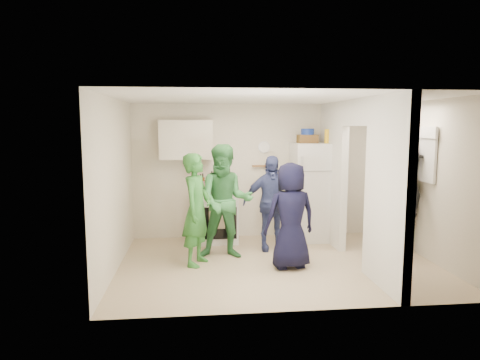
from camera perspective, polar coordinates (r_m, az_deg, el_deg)
name	(u,v)px	position (r m, az deg, el deg)	size (l,w,h in m)	color
floor	(278,263)	(6.72, 5.03, -11.02)	(4.80, 4.80, 0.00)	tan
wall_back	(261,171)	(8.10, 2.84, 1.21)	(4.80, 4.80, 0.00)	silver
wall_front	(308,203)	(4.80, 9.05, -3.09)	(4.80, 4.80, 0.00)	silver
wall_left	(115,185)	(6.42, -16.36, -0.67)	(3.40, 3.40, 0.00)	silver
wall_right	(430,181)	(7.29, 24.01, -0.09)	(3.40, 3.40, 0.00)	silver
ceiling	(279,98)	(6.39, 5.28, 10.79)	(4.80, 4.80, 0.00)	white
partition_pier_back	(333,174)	(7.80, 12.28, 0.82)	(0.12, 1.20, 2.50)	silver
partition_pier_front	(388,193)	(5.77, 19.09, -1.66)	(0.12, 1.20, 2.50)	silver
partition_header	(358,112)	(6.72, 15.47, 8.68)	(0.12, 1.00, 0.40)	silver
stove	(216,216)	(7.81, -3.23, -4.76)	(0.80, 0.67, 0.95)	white
upper_cabinet	(186,140)	(7.78, -7.21, 5.35)	(0.95, 0.34, 0.70)	silver
fridge	(312,192)	(7.98, 9.62, -1.55)	(0.74, 0.72, 1.79)	silver
wicker_basket	(307,139)	(7.92, 8.98, 5.44)	(0.35, 0.25, 0.15)	brown
blue_bowl	(308,132)	(7.91, 8.99, 6.38)	(0.24, 0.24, 0.11)	navy
yellow_cup_stack_top	(327,136)	(7.86, 11.53, 5.74)	(0.09, 0.09, 0.25)	yellow
wall_clock	(264,147)	(8.05, 3.24, 4.39)	(0.22, 0.22, 0.03)	white
spice_shelf	(262,166)	(8.04, 2.90, 1.89)	(0.35, 0.08, 0.03)	olive
nook_window	(424,154)	(7.41, 23.27, 3.17)	(0.03, 0.70, 0.80)	black
nook_window_frame	(423,154)	(7.41, 23.17, 3.17)	(0.04, 0.76, 0.86)	white
nook_valance	(422,132)	(7.38, 23.14, 5.88)	(0.04, 0.82, 0.18)	white
yellow_cup_stack_stove	(209,185)	(7.48, -4.10, -0.62)	(0.09, 0.09, 0.25)	#FEFE15
red_cup	(229,188)	(7.53, -1.51, -1.05)	(0.09, 0.09, 0.12)	#B40C23
person_green_left	(197,210)	(6.48, -5.79, -3.94)	(0.62, 0.41, 1.70)	#317B31
person_green_center	(226,202)	(6.78, -1.93, -2.90)	(0.88, 0.69, 1.81)	#3C894C
person_denim	(271,203)	(7.25, 4.10, -3.07)	(0.94, 0.39, 1.61)	#3B4681
person_navy	(291,216)	(6.35, 6.75, -4.75)	(0.77, 0.50, 1.58)	black
person_nook	(400,197)	(7.50, 20.52, -2.19)	(1.20, 0.69, 1.86)	black
bottle_a	(201,181)	(7.81, -5.25, -0.20)	(0.07, 0.07, 0.28)	brown
bottle_b	(207,184)	(7.62, -4.49, -0.48)	(0.07, 0.07, 0.25)	#174720
bottle_c	(212,180)	(7.83, -3.77, 0.03)	(0.06, 0.06, 0.33)	#B2BDC1
bottle_d	(216,182)	(7.65, -3.22, -0.31)	(0.06, 0.06, 0.28)	brown
bottle_e	(220,180)	(7.87, -2.69, -0.02)	(0.07, 0.07, 0.30)	#AFB9C2
bottle_f	(226,181)	(7.73, -1.93, -0.16)	(0.07, 0.07, 0.30)	#18442B
bottle_g	(229,181)	(7.84, -1.54, -0.12)	(0.08, 0.08, 0.28)	olive
bottle_h	(199,183)	(7.59, -5.50, -0.39)	(0.06, 0.06, 0.29)	#A5A6B1
bottle_i	(218,181)	(7.78, -2.96, -0.19)	(0.06, 0.06, 0.28)	#5F1810
bottle_j	(234,181)	(7.63, -0.84, -0.18)	(0.08, 0.08, 0.32)	#216145
bottle_k	(203,182)	(7.73, -4.97, -0.21)	(0.07, 0.07, 0.30)	brown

